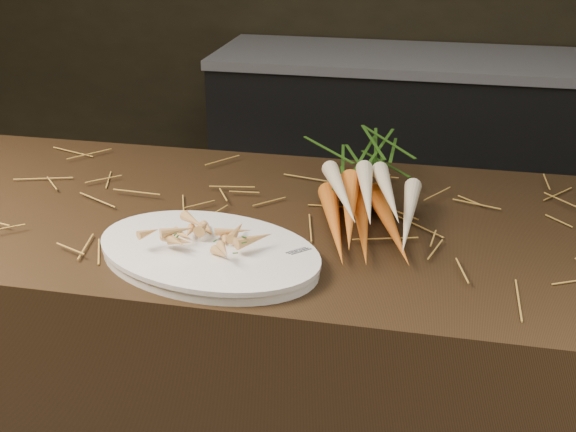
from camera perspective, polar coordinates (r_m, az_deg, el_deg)
main_counter at (r=1.64m, az=-3.15°, el=-14.34°), size 2.40×0.70×0.90m
back_counter at (r=3.28m, az=10.53°, el=5.21°), size 1.82×0.62×0.84m
straw_bedding at (r=1.40m, az=-3.57°, el=0.52°), size 1.40×0.60×0.02m
root_veg_bunch at (r=1.45m, az=5.64°, el=3.14°), size 0.28×0.59×0.11m
serving_platter at (r=1.23m, az=-6.32°, el=-3.07°), size 0.46×0.37×0.02m
roasted_veg_heap at (r=1.21m, az=-6.39°, el=-1.69°), size 0.23×0.19×0.04m
serving_fork at (r=1.14m, az=-0.92°, el=-4.43°), size 0.12×0.11×0.00m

